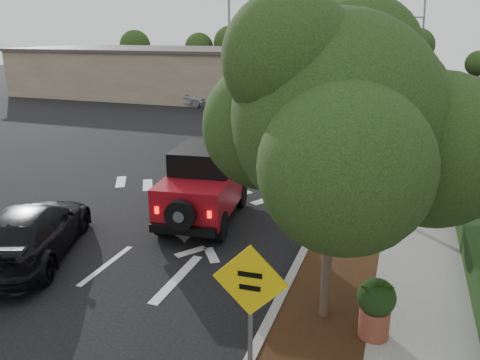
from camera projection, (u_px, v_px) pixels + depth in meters
The scene contains 19 objects.
ground at pixel (106, 265), 11.85m from camera, with size 120.00×120.00×0.00m, color black.
curb at pixel (349, 160), 21.13m from camera, with size 0.20×70.00×0.15m, color #9E9B93.
planting_strip at pixel (372, 162), 20.82m from camera, with size 1.80×70.00×0.12m, color black.
sidewalk at pixel (417, 166), 20.22m from camera, with size 2.00×70.00×0.12m, color gray.
hedge at pixel (454, 162), 19.67m from camera, with size 0.80×70.00×0.80m, color black.
commercial_building at pixel (149, 72), 43.25m from camera, with size 22.00×12.00×4.00m, color #7C6856.
transmission_tower at pixel (401, 83), 53.02m from camera, with size 7.00×4.00×28.00m, color slate, non-canonical shape.
street_tree_near at pixel (323, 320), 9.62m from camera, with size 3.80×3.80×5.92m, color black, non-canonical shape.
street_tree_mid at pixel (359, 205), 15.90m from camera, with size 3.20×3.20×5.32m, color black, non-canonical shape.
street_tree_far at pixel (374, 158), 21.74m from camera, with size 3.40×3.40×5.62m, color black, non-canonical shape.
light_pole_a at pixel (230, 105), 37.25m from camera, with size 2.00×0.22×9.00m, color slate, non-canonical shape.
light_pole_b at pixel (262, 88), 48.34m from camera, with size 2.00×0.22×9.00m, color slate, non-canonical shape.
red_jeep at pixel (206, 183), 14.55m from camera, with size 2.44×4.57×2.26m.
silver_suv_ahead at pixel (309, 136), 22.81m from camera, with size 2.46×5.34×1.48m, color #94969B.
black_suv_oncoming at pixel (31, 231), 12.08m from camera, with size 2.01×4.95×1.44m, color black.
silver_sedan_oncoming at pixel (259, 122), 26.52m from camera, with size 1.56×4.47×1.47m, color #AEB0B6.
parked_suv at pixel (187, 96), 36.93m from camera, with size 1.68×4.17×1.42m, color #A9ADB1.
speed_hump_sign at pixel (250, 299), 7.16m from camera, with size 1.19×0.12×2.54m.
terracotta_planter at pixel (376, 302), 8.71m from camera, with size 0.72×0.72×1.25m.
Camera 1 is at (6.74, -8.88, 5.68)m, focal length 35.00 mm.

